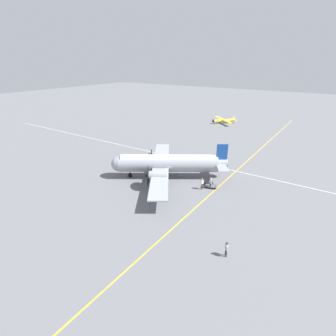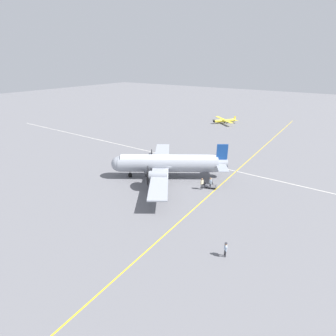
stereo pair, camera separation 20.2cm
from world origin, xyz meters
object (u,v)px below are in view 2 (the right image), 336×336
at_px(airliner_main, 165,163).
at_px(crew_foreground, 226,248).
at_px(suitcase_near_door, 205,183).
at_px(ramp_agent, 210,182).
at_px(baggage_cart, 211,186).
at_px(light_aircraft_distant, 224,121).
at_px(passenger_boarding, 202,183).

height_order(airliner_main, crew_foreground, airliner_main).
xyz_separation_m(crew_foreground, suitcase_near_door, (-13.60, -9.19, -0.74)).
relative_size(ramp_agent, suitcase_near_door, 2.96).
relative_size(airliner_main, crew_foreground, 12.95).
xyz_separation_m(crew_foreground, ramp_agent, (-12.96, -7.90, 0.08)).
xyz_separation_m(suitcase_near_door, baggage_cart, (0.36, 1.30, -0.01)).
height_order(airliner_main, ramp_agent, airliner_main).
xyz_separation_m(ramp_agent, light_aircraft_distant, (-43.76, -16.35, -0.27)).
bearing_deg(light_aircraft_distant, crew_foreground, 63.69).
bearing_deg(airliner_main, suitcase_near_door, 155.83).
bearing_deg(ramp_agent, suitcase_near_door, 16.91).
bearing_deg(passenger_boarding, suitcase_near_door, -148.06).
relative_size(crew_foreground, light_aircraft_distant, 0.19).
height_order(passenger_boarding, suitcase_near_door, passenger_boarding).
distance_m(baggage_cart, light_aircraft_distant, 46.47).
xyz_separation_m(airliner_main, passenger_boarding, (0.51, 7.12, -1.43)).
bearing_deg(suitcase_near_door, baggage_cart, 74.36).
distance_m(passenger_boarding, light_aircraft_distant, 47.33).
height_order(crew_foreground, baggage_cart, crew_foreground).
bearing_deg(light_aircraft_distant, suitcase_near_door, 59.80).
bearing_deg(suitcase_near_door, airliner_main, -80.71).
relative_size(baggage_cart, light_aircraft_distant, 0.24).
relative_size(passenger_boarding, ramp_agent, 1.02).
xyz_separation_m(ramp_agent, suitcase_near_door, (-0.63, -1.29, -0.82)).
height_order(airliner_main, suitcase_near_door, airliner_main).
relative_size(passenger_boarding, light_aircraft_distant, 0.21).
height_order(crew_foreground, ramp_agent, ramp_agent).
height_order(passenger_boarding, ramp_agent, passenger_boarding).
relative_size(passenger_boarding, baggage_cart, 0.89).
distance_m(crew_foreground, ramp_agent, 15.18).
bearing_deg(light_aircraft_distant, baggage_cart, 61.16).
relative_size(crew_foreground, baggage_cart, 0.80).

